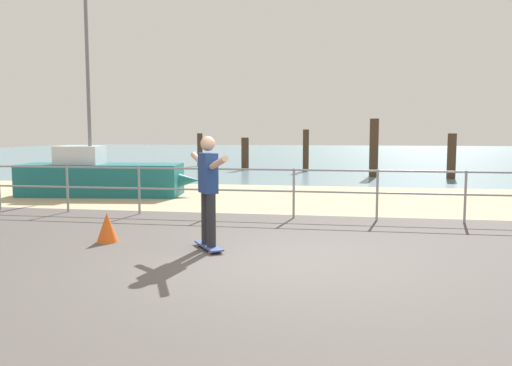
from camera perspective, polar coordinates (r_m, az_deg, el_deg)
name	(u,v)px	position (r m, az deg, el deg)	size (l,w,h in m)	color
ground_plane	(255,283)	(6.27, -0.12, -11.02)	(24.00, 10.00, 0.04)	#514C49
beach_strip	(304,198)	(14.07, 5.35, -1.68)	(24.00, 6.00, 0.04)	tan
sea_surface	(330,154)	(41.97, 8.16, 3.20)	(72.00, 50.00, 0.04)	slate
railing_fence	(214,184)	(10.91, -4.62, -0.11)	(13.47, 0.05, 1.05)	gray
sailboat	(107,177)	(15.02, -16.11, 0.60)	(5.04, 1.91, 5.50)	#19666B
skateboard	(209,246)	(7.94, -5.24, -6.95)	(0.61, 0.77, 0.08)	#334C8C
skateboarder	(208,184)	(7.79, -5.31, -0.12)	(0.89, 1.25, 1.65)	#26262B
groyne_post_0	(200,150)	(27.08, -6.21, 3.67)	(0.28, 0.28, 1.71)	#422D1E
groyne_post_1	(245,154)	(24.08, -1.22, 3.23)	(0.35, 0.35, 1.52)	#422D1E
groyne_post_2	(306,151)	(23.37, 5.52, 3.59)	(0.27, 0.27, 1.89)	#422D1E
groyne_post_3	(374,148)	(20.91, 12.89, 3.79)	(0.35, 0.35, 2.30)	#422D1E
groyne_post_4	(452,156)	(20.87, 20.78, 2.77)	(0.32, 0.32, 1.73)	#422D1E
traffic_cone	(107,228)	(8.72, -16.11, -4.79)	(0.36, 0.36, 0.50)	#E55919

